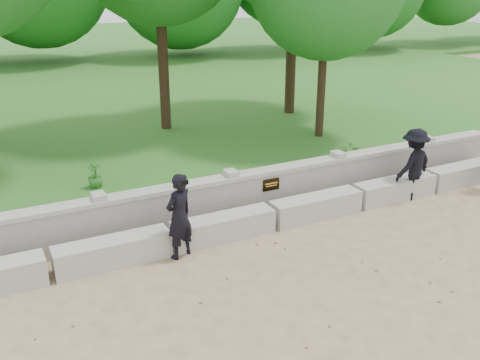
{
  "coord_description": "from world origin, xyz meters",
  "views": [
    {
      "loc": [
        -4.66,
        -5.93,
        4.45
      ],
      "look_at": [
        -0.72,
        1.8,
        1.12
      ],
      "focal_mm": 40.0,
      "sensor_mm": 36.0,
      "label": 1
    }
  ],
  "objects": [
    {
      "name": "concrete_bench",
      "position": [
        0.0,
        1.9,
        0.22
      ],
      "size": [
        11.9,
        0.45,
        0.45
      ],
      "color": "beige",
      "rests_on": "ground"
    },
    {
      "name": "shrub_c",
      "position": [
        3.1,
        3.31,
        0.53
      ],
      "size": [
        0.66,
        0.64,
        0.56
      ],
      "primitive_type": "imported",
      "rotation": [
        0.0,
        0.0,
        3.7
      ],
      "color": "#307026",
      "rests_on": "lawn"
    },
    {
      "name": "shrub_d",
      "position": [
        -2.6,
        4.82,
        0.53
      ],
      "size": [
        0.43,
        0.42,
        0.57
      ],
      "primitive_type": "imported",
      "rotation": [
        0.0,
        0.0,
        5.6
      ],
      "color": "#307026",
      "rests_on": "lawn"
    },
    {
      "name": "visitor_mid",
      "position": [
        3.35,
        1.8,
        0.76
      ],
      "size": [
        1.08,
        0.75,
        1.53
      ],
      "color": "black",
      "rests_on": "ground"
    },
    {
      "name": "shrub_a",
      "position": [
        -2.87,
        3.3,
        0.52
      ],
      "size": [
        0.34,
        0.34,
        0.54
      ],
      "primitive_type": "imported",
      "rotation": [
        0.0,
        0.0,
        0.75
      ],
      "color": "#307026",
      "rests_on": "lawn"
    },
    {
      "name": "ground",
      "position": [
        0.0,
        0.0,
        0.0
      ],
      "size": [
        80.0,
        80.0,
        0.0
      ],
      "primitive_type": "plane",
      "color": "tan",
      "rests_on": "ground"
    },
    {
      "name": "man_main",
      "position": [
        -1.92,
        1.65,
        0.74
      ],
      "size": [
        0.64,
        0.61,
        1.49
      ],
      "color": "black",
      "rests_on": "ground"
    },
    {
      "name": "lawn",
      "position": [
        0.0,
        14.0,
        0.12
      ],
      "size": [
        40.0,
        22.0,
        0.25
      ],
      "primitive_type": "cube",
      "color": "#255D1B",
      "rests_on": "ground"
    },
    {
      "name": "parapet_wall",
      "position": [
        0.0,
        2.6,
        0.46
      ],
      "size": [
        12.5,
        0.35,
        0.9
      ],
      "color": "#B1AFA7",
      "rests_on": "ground"
    },
    {
      "name": "shrub_b",
      "position": [
        2.73,
        3.3,
        0.53
      ],
      "size": [
        0.39,
        0.38,
        0.55
      ],
      "primitive_type": "imported",
      "rotation": [
        0.0,
        0.0,
        2.44
      ],
      "color": "#307026",
      "rests_on": "lawn"
    }
  ]
}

